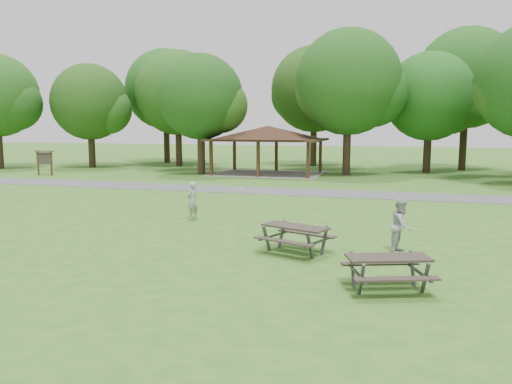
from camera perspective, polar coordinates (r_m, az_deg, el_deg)
name	(u,v)px	position (r m, az deg, el deg)	size (l,w,h in m)	color
ground	(188,249)	(15.56, -7.82, -6.49)	(160.00, 160.00, 0.00)	#34671D
asphalt_path	(289,192)	(28.68, 3.80, 0.05)	(120.00, 3.20, 0.02)	#4D4D4F
pavilion	(268,135)	(39.11, 1.37, 6.56)	(8.60, 7.01, 3.76)	#311E11
notice_board	(44,158)	(41.28, -23.03, 3.58)	(1.60, 0.30, 1.88)	#3B2615
tree_row_b	(91,104)	(47.80, -18.35, 9.49)	(7.14, 6.80, 9.28)	black
tree_row_c	(179,95)	(47.36, -8.81, 10.86)	(8.19, 7.80, 10.67)	#2F1E15
tree_row_d	(202,99)	(39.36, -6.24, 10.47)	(6.93, 6.60, 9.27)	#302215
tree_row_e	(350,85)	(39.09, 10.65, 11.89)	(8.40, 8.00, 11.02)	#2F1E15
tree_row_f	(431,99)	(42.34, 19.34, 9.98)	(7.35, 7.00, 9.55)	black
tree_deep_a	(167,92)	(51.85, -10.18, 11.20)	(8.40, 8.00, 11.38)	black
tree_deep_b	(315,92)	(47.57, 6.80, 11.30)	(8.40, 8.00, 11.13)	#312316
tree_deep_c	(468,81)	(46.15, 23.05, 11.57)	(8.82, 8.40, 11.90)	black
picnic_table_middle	(295,232)	(14.88, 4.51, -4.61)	(2.38, 2.15, 0.85)	#2E2721
picnic_table_far	(388,265)	(11.96, 14.86, -8.02)	(2.28, 2.06, 0.82)	#2C2620
frisbee_in_flight	(241,189)	(18.47, -1.68, 0.38)	(0.28, 0.28, 0.02)	yellow
frisbee_thrower	(192,201)	(20.23, -7.28, -1.00)	(0.56, 0.37, 1.53)	#969699
frisbee_catcher	(401,226)	(15.53, 16.28, -3.70)	(0.78, 0.61, 1.61)	#A9A9AC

